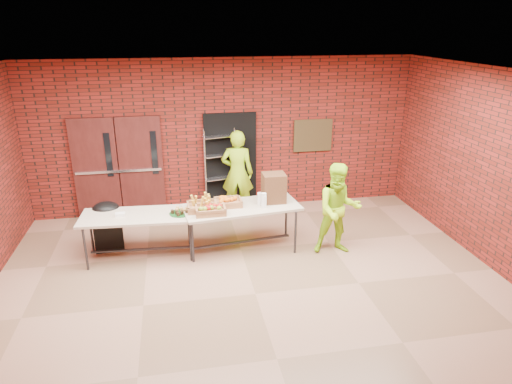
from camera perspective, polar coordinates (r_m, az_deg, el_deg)
room at (r=6.32m, az=-0.08°, el=-0.38°), size 8.08×7.08×3.28m
double_doors at (r=9.72m, az=-16.74°, el=2.90°), size 1.78×0.12×2.10m
dark_doorway at (r=9.75m, az=-3.20°, el=3.78°), size 1.10×0.06×2.10m
bronze_plaque at (r=9.99m, az=7.12°, el=7.04°), size 0.85×0.04×0.70m
wire_rack at (r=9.64m, az=-4.45°, el=2.60°), size 0.69×0.35×1.80m
table_left at (r=8.01m, az=-14.52°, el=-3.20°), size 1.96×0.92×0.79m
table_right at (r=8.01m, az=-1.79°, el=-2.23°), size 2.10×1.07×0.83m
basket_bananas at (r=7.84m, az=-6.75°, el=-1.79°), size 0.50×0.39×0.16m
basket_oranges at (r=8.00m, az=-3.51°, el=-1.26°), size 0.47×0.36×0.15m
basket_apples at (r=7.70m, az=-5.71°, el=-2.20°), size 0.50×0.39×0.16m
muffin_tray at (r=7.86m, az=-9.44°, el=-2.40°), size 0.38×0.38×0.09m
napkin_box at (r=8.01m, az=-16.62°, el=-2.70°), size 0.16×0.11×0.05m
coffee_dispenser at (r=8.10m, az=2.24°, el=0.54°), size 0.40×0.35×0.52m
cup_stack_front at (r=7.87m, az=1.06°, el=-1.22°), size 0.07×0.07×0.22m
cup_stack_mid at (r=7.88m, az=0.98°, el=-1.05°), size 0.09×0.09×0.26m
cup_stack_back at (r=7.99m, az=0.45°, el=-0.86°), size 0.08×0.08×0.23m
covered_grill at (r=8.57m, az=-18.03°, el=-3.98°), size 0.53×0.46×0.89m
volunteer_woman at (r=9.46m, az=-2.34°, el=2.37°), size 0.74×0.57×1.81m
volunteer_man at (r=8.00m, az=10.27°, el=-2.13°), size 0.87×0.71×1.63m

